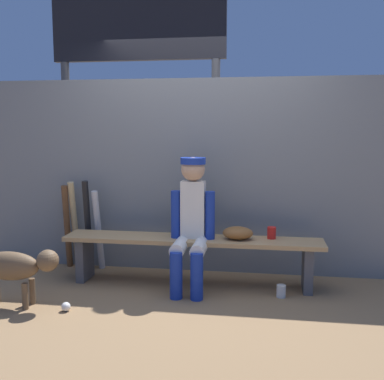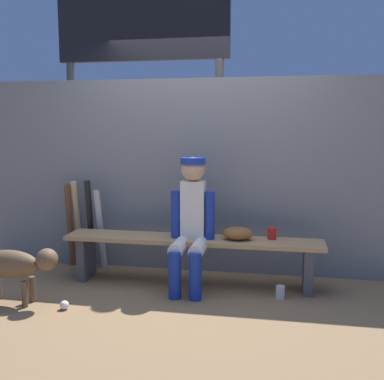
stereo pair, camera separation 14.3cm
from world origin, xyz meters
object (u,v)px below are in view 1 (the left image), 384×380
(baseball_glove, at_px, (238,233))
(cup_on_ground, at_px, (281,291))
(bat_wood_dark, at_px, (67,227))
(baseball, at_px, (66,307))
(cup_on_bench, at_px, (272,233))
(bat_aluminum_silver, at_px, (98,230))
(bat_wood_natural, at_px, (75,224))
(scoreboard, at_px, (143,47))
(dog, at_px, (16,267))
(bat_aluminum_black, at_px, (88,225))
(dugout_bench, at_px, (192,248))
(player_seated, at_px, (191,219))

(baseball_glove, height_order, cup_on_ground, baseball_glove)
(baseball_glove, relative_size, bat_wood_dark, 0.32)
(baseball, relative_size, cup_on_bench, 0.67)
(bat_aluminum_silver, relative_size, bat_wood_natural, 0.91)
(baseball_glove, relative_size, cup_on_bench, 2.55)
(scoreboard, height_order, dog, scoreboard)
(bat_aluminum_black, distance_m, cup_on_ground, 2.06)
(bat_wood_natural, bearing_deg, dugout_bench, -15.71)
(dugout_bench, height_order, bat_aluminum_black, bat_aluminum_black)
(player_seated, height_order, dog, player_seated)
(baseball, bearing_deg, bat_wood_natural, 109.15)
(bat_wood_natural, bearing_deg, bat_aluminum_black, -24.95)
(baseball_glove, height_order, bat_wood_natural, bat_wood_natural)
(cup_on_ground, xyz_separation_m, dog, (-2.18, -0.54, 0.28))
(player_seated, distance_m, dog, 1.54)
(baseball, height_order, dog, dog)
(cup_on_bench, distance_m, scoreboard, 2.72)
(player_seated, xyz_separation_m, bat_aluminum_black, (-1.14, 0.39, -0.18))
(cup_on_ground, height_order, dog, dog)
(player_seated, xyz_separation_m, dog, (-1.37, -0.64, -0.32))
(player_seated, distance_m, bat_wood_natural, 1.42)
(bat_aluminum_silver, bearing_deg, cup_on_bench, -6.85)
(bat_aluminum_silver, bearing_deg, baseball, -84.01)
(bat_aluminum_silver, relative_size, baseball, 11.44)
(baseball_glove, xyz_separation_m, cup_on_bench, (0.31, 0.08, -0.01))
(dog, bearing_deg, bat_wood_natural, 87.84)
(bat_aluminum_silver, distance_m, scoreboard, 2.24)
(baseball_glove, distance_m, bat_aluminum_black, 1.59)
(dugout_bench, height_order, scoreboard, scoreboard)
(baseball_glove, xyz_separation_m, bat_wood_natural, (-1.74, 0.37, -0.05))
(cup_on_bench, height_order, scoreboard, scoreboard)
(player_seated, height_order, scoreboard, scoreboard)
(bat_wood_dark, xyz_separation_m, scoreboard, (0.59, 0.96, 1.97))
(baseball, bearing_deg, player_seated, 36.84)
(baseball_glove, distance_m, cup_on_ground, 0.64)
(bat_wood_natural, distance_m, bat_wood_dark, 0.08)
(bat_wood_natural, bearing_deg, cup_on_ground, -15.20)
(bat_wood_dark, distance_m, cup_on_ground, 2.29)
(scoreboard, bearing_deg, bat_aluminum_black, -109.30)
(dugout_bench, xyz_separation_m, cup_on_bench, (0.73, 0.08, 0.15))
(player_seated, distance_m, bat_aluminum_silver, 1.13)
(baseball_glove, relative_size, cup_on_ground, 2.55)
(cup_on_bench, bearing_deg, baseball_glove, -165.85)
(bat_wood_dark, relative_size, cup_on_bench, 8.04)
(cup_on_ground, bearing_deg, bat_wood_dark, 166.43)
(bat_wood_natural, bearing_deg, bat_wood_dark, -141.03)
(cup_on_bench, relative_size, dog, 0.13)
(dugout_bench, relative_size, dog, 2.87)
(scoreboard, bearing_deg, cup_on_bench, -38.43)
(player_seated, bearing_deg, dog, -154.86)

